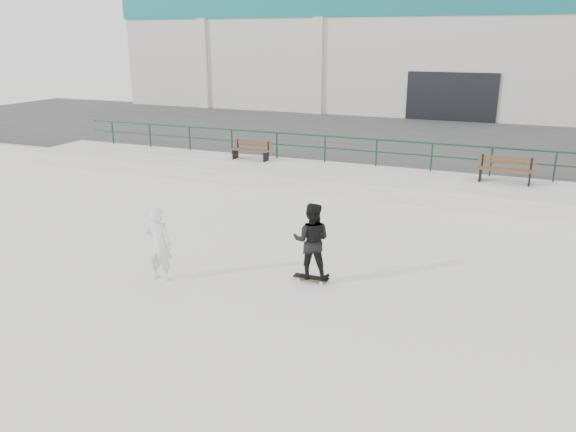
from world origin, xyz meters
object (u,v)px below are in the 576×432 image
at_px(bench_right, 505,170).
at_px(skateboard, 311,278).
at_px(standing_skater, 312,241).
at_px(seated_skater, 159,244).
at_px(bench_left, 251,150).

height_order(bench_right, skateboard, bench_right).
xyz_separation_m(standing_skater, seated_skater, (-3.08, -1.17, -0.12)).
bearing_deg(skateboard, seated_skater, -160.49).
distance_m(bench_right, standing_skater, 9.49).
bearing_deg(bench_left, standing_skater, -57.04).
distance_m(bench_left, skateboard, 10.56).
xyz_separation_m(skateboard, seated_skater, (-3.08, -1.17, 0.75)).
height_order(skateboard, standing_skater, standing_skater).
bearing_deg(bench_right, seated_skater, -122.64).
relative_size(bench_right, standing_skater, 1.09).
xyz_separation_m(bench_left, seated_skater, (2.68, -9.99, -0.04)).
bearing_deg(standing_skater, bench_right, -123.43).
relative_size(bench_left, skateboard, 2.03).
xyz_separation_m(bench_left, bench_right, (9.31, -0.02, 0.05)).
height_order(bench_left, standing_skater, standing_skater).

